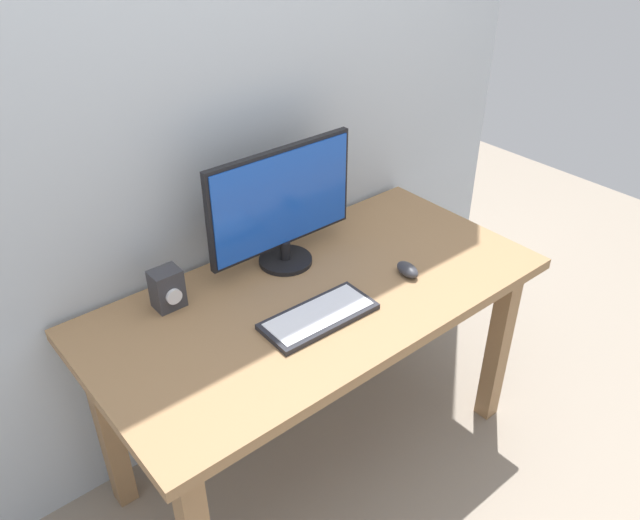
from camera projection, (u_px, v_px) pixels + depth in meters
name	position (u px, v px, depth m)	size (l,w,h in m)	color
ground_plane	(318.00, 451.00, 2.47)	(6.00, 6.00, 0.00)	gray
wall_back	(231.00, 33.00, 1.92)	(2.64, 0.04, 3.00)	#B2BCC6
desk	(318.00, 318.00, 2.12)	(1.50, 0.75, 0.76)	#936D47
monitor	(282.00, 205.00, 2.09)	(0.56, 0.18, 0.42)	black
keyboard_primary	(319.00, 316.00, 1.94)	(0.37, 0.17, 0.02)	#232328
mouse	(408.00, 270.00, 2.13)	(0.05, 0.10, 0.04)	#333338
audio_controller	(167.00, 289.00, 1.96)	(0.09, 0.09, 0.13)	#333338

